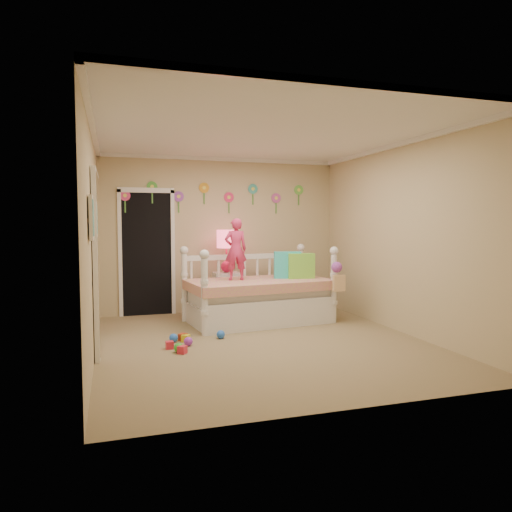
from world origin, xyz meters
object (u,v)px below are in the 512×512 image
object	(u,v)px
daybed	(258,284)
nightstand	(227,293)
child	(236,249)
table_lamp	(226,244)

from	to	relation	value
daybed	nightstand	size ratio (longest dim) A/B	3.08
child	table_lamp	size ratio (longest dim) A/B	1.33
daybed	table_lamp	size ratio (longest dim) A/B	3.08
daybed	table_lamp	world-z (taller)	table_lamp
daybed	nightstand	xyz separation A→B (m)	(-0.32, 0.72, -0.23)
child	daybed	bearing A→B (deg)	175.73
daybed	nightstand	distance (m)	0.82
child	nightstand	xyz separation A→B (m)	(0.02, 0.68, -0.76)
child	table_lamp	xyz separation A→B (m)	(0.02, 0.68, 0.05)
daybed	nightstand	bearing A→B (deg)	107.41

